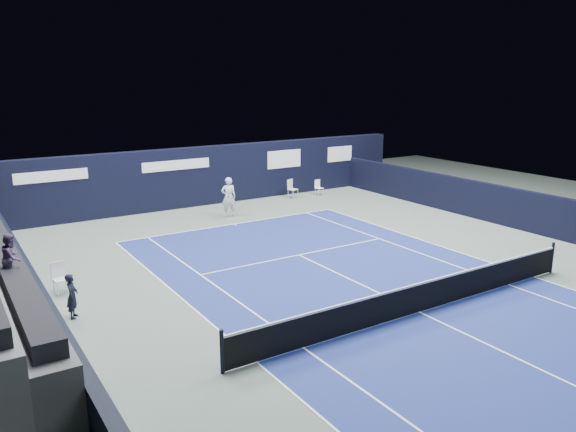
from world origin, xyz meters
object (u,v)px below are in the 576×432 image
(folding_chair_back_a, at_px, (291,185))
(folding_chair_back_b, at_px, (318,186))
(tennis_player, at_px, (229,197))
(line_judge_chair, at_px, (60,276))
(tennis_net, at_px, (421,296))

(folding_chair_back_a, distance_m, folding_chair_back_b, 1.77)
(folding_chair_back_a, bearing_deg, tennis_player, -177.27)
(line_judge_chair, bearing_deg, tennis_player, 25.00)
(folding_chair_back_a, xyz_separation_m, line_judge_chair, (-13.98, -8.12, -0.12))
(line_judge_chair, bearing_deg, folding_chair_back_a, 21.16)
(line_judge_chair, relative_size, tennis_player, 0.52)
(folding_chair_back_a, height_order, line_judge_chair, folding_chair_back_a)
(folding_chair_back_a, distance_m, line_judge_chair, 16.17)
(folding_chair_back_a, relative_size, line_judge_chair, 1.03)
(folding_chair_back_b, bearing_deg, line_judge_chair, -158.64)
(folding_chair_back_a, relative_size, tennis_net, 0.08)
(tennis_net, xyz_separation_m, tennis_player, (0.51, 13.37, 0.47))
(line_judge_chair, xyz_separation_m, tennis_net, (8.54, -7.28, -0.07))
(line_judge_chair, relative_size, tennis_net, 0.08)
(folding_chair_back_b, distance_m, line_judge_chair, 17.59)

